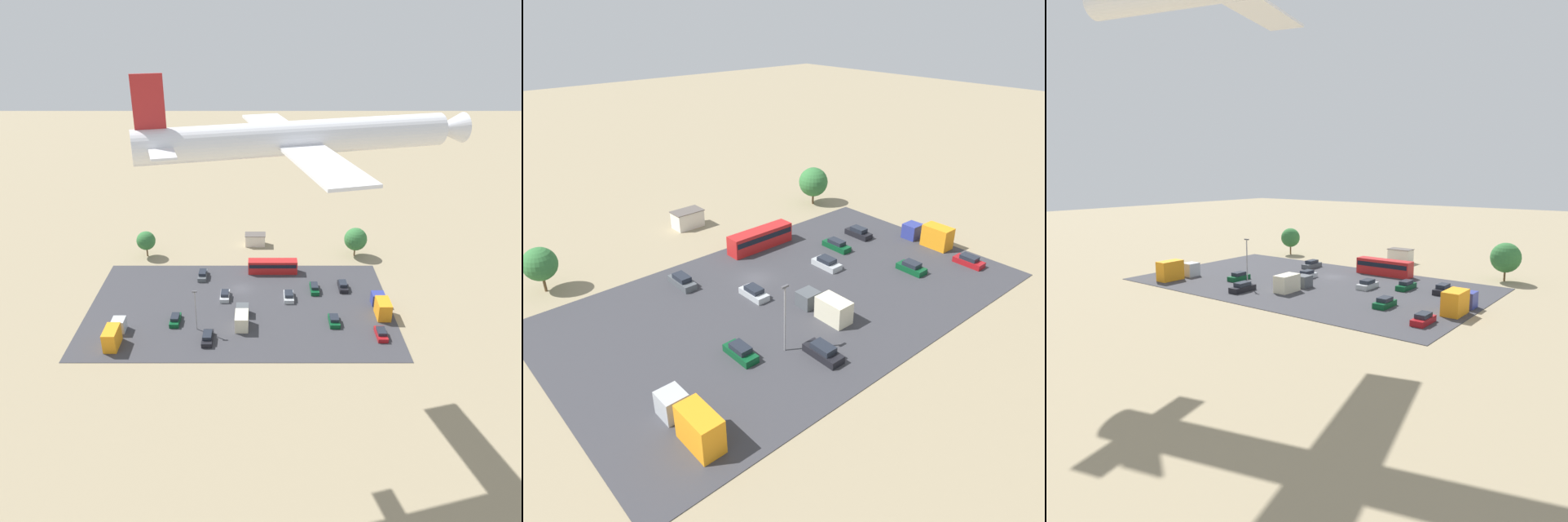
% 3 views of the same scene
% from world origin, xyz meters
% --- Properties ---
extents(ground_plane, '(400.00, 400.00, 0.00)m').
position_xyz_m(ground_plane, '(0.00, 0.00, 0.00)').
color(ground_plane, gray).
extents(parking_lot_surface, '(60.39, 35.74, 0.08)m').
position_xyz_m(parking_lot_surface, '(0.00, 7.26, 0.04)').
color(parking_lot_surface, '#38383D').
rests_on(parking_lot_surface, ground).
extents(shed_building, '(5.14, 3.19, 2.98)m').
position_xyz_m(shed_building, '(-2.78, -22.12, 1.50)').
color(shed_building, silver).
rests_on(shed_building, ground).
extents(bus, '(11.00, 2.59, 3.03)m').
position_xyz_m(bus, '(-6.84, -7.38, 1.71)').
color(bus, red).
rests_on(bus, ground).
extents(parked_car_0, '(1.92, 4.15, 1.46)m').
position_xyz_m(parked_car_0, '(-18.11, 13.12, 0.69)').
color(parked_car_0, '#0C4723').
rests_on(parked_car_0, ground).
extents(parked_car_1, '(1.77, 4.31, 1.49)m').
position_xyz_m(parked_car_1, '(12.19, 12.82, 0.70)').
color(parked_car_1, '#0C4723').
rests_on(parked_car_1, ground).
extents(parked_car_2, '(1.71, 4.72, 1.48)m').
position_xyz_m(parked_car_2, '(-15.51, 0.85, 0.70)').
color(parked_car_2, '#0C4723').
rests_on(parked_car_2, ground).
extents(parked_car_3, '(1.81, 4.51, 1.57)m').
position_xyz_m(parked_car_3, '(-21.66, -0.01, 0.73)').
color(parked_car_3, black).
rests_on(parked_car_3, ground).
extents(parked_car_4, '(1.82, 4.37, 1.44)m').
position_xyz_m(parked_car_4, '(-26.18, 17.44, 0.68)').
color(parked_car_4, maroon).
rests_on(parked_car_4, ground).
extents(parked_car_5, '(2.00, 4.40, 1.49)m').
position_xyz_m(parked_car_5, '(-9.91, 4.20, 0.70)').
color(parked_car_5, '#ADB2B7').
rests_on(parked_car_5, ground).
extents(parked_car_6, '(1.86, 4.29, 1.46)m').
position_xyz_m(parked_car_6, '(3.28, 3.87, 0.69)').
color(parked_car_6, '#ADB2B7').
rests_on(parked_car_6, ground).
extents(parked_car_7, '(1.82, 4.72, 1.58)m').
position_xyz_m(parked_car_7, '(8.75, -4.95, 0.74)').
color(parked_car_7, '#4C5156').
rests_on(parked_car_7, ground).
extents(parked_car_8, '(1.88, 4.70, 1.56)m').
position_xyz_m(parked_car_8, '(5.48, 18.76, 0.73)').
color(parked_car_8, black).
rests_on(parked_car_8, ground).
extents(parked_truck_0, '(2.55, 8.09, 3.43)m').
position_xyz_m(parked_truck_0, '(-27.84, 9.44, 1.65)').
color(parked_truck_0, navy).
rests_on(parked_truck_0, ground).
extents(parked_truck_1, '(2.38, 8.37, 3.59)m').
position_xyz_m(parked_truck_1, '(22.19, 19.05, 1.72)').
color(parked_truck_1, '#ADB2B7').
rests_on(parked_truck_1, ground).
extents(parked_truck_2, '(2.47, 7.71, 2.88)m').
position_xyz_m(parked_truck_2, '(-0.58, 13.23, 1.40)').
color(parked_truck_2, '#4C5156').
rests_on(parked_truck_2, ground).
extents(tree_near_shed, '(5.43, 5.43, 7.07)m').
position_xyz_m(tree_near_shed, '(-26.78, -16.07, 4.35)').
color(tree_near_shed, brown).
rests_on(tree_near_shed, ground).
extents(tree_apron_mid, '(4.50, 4.50, 6.33)m').
position_xyz_m(tree_apron_mid, '(23.22, -15.83, 4.07)').
color(tree_apron_mid, brown).
rests_on(tree_apron_mid, ground).
extents(light_pole_lot_centre, '(0.90, 0.28, 8.23)m').
position_xyz_m(light_pole_lot_centre, '(7.82, 15.13, 4.62)').
color(light_pole_lot_centre, gray).
rests_on(light_pole_lot_centre, ground).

